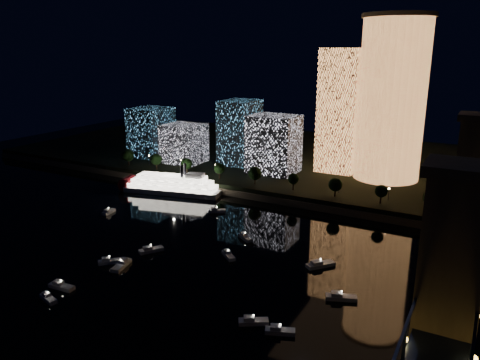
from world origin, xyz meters
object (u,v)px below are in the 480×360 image
object	(u,v)px
tower_rectangular	(340,111)
riverboat	(168,185)
truss_bridge	(454,283)
tower_cylindrical	(392,99)

from	to	relation	value
tower_rectangular	riverboat	distance (m)	97.35
truss_bridge	riverboat	size ratio (longest dim) A/B	5.07
tower_cylindrical	truss_bridge	distance (m)	136.84
riverboat	tower_cylindrical	bearing A→B (deg)	33.86
tower_rectangular	truss_bridge	world-z (taller)	tower_rectangular
truss_bridge	riverboat	bearing A→B (deg)	153.71
tower_rectangular	tower_cylindrical	bearing A→B (deg)	-7.80
tower_cylindrical	riverboat	size ratio (longest dim) A/B	1.51
tower_rectangular	riverboat	xyz separation A→B (m)	(-64.83, -64.72, -32.93)
truss_bridge	tower_rectangular	bearing A→B (deg)	117.67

